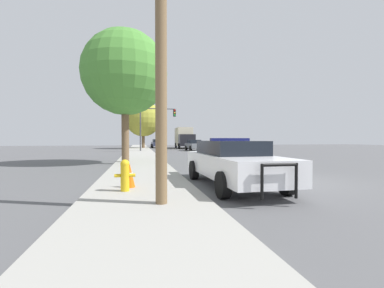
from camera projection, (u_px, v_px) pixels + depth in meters
name	position (u px, v px, depth m)	size (l,w,h in m)	color
ground_plane	(287.00, 181.00, 9.22)	(110.00, 110.00, 0.00)	#565659
sidewalk_left	(143.00, 185.00, 8.18)	(3.00, 110.00, 0.13)	#A3A099
police_car	(232.00, 161.00, 8.34)	(2.14, 5.39, 1.55)	white
fire_hydrant	(125.00, 174.00, 6.84)	(0.54, 0.24, 0.84)	gold
utility_pole	(161.00, 18.00, 5.46)	(1.40, 0.25, 7.72)	brown
traffic_light	(155.00, 120.00, 30.43)	(4.27, 0.35, 5.15)	#424247
car_background_distant	(157.00, 143.00, 44.57)	(2.08, 4.34, 1.48)	#333856
car_background_oncoming	(194.00, 145.00, 33.45)	(1.99, 4.09, 1.42)	slate
box_truck	(184.00, 137.00, 42.43)	(2.84, 8.02, 3.41)	black
tree_sidewalk_far	(143.00, 119.00, 40.28)	(5.58, 5.58, 7.38)	brown
tree_sidewalk_near	(125.00, 73.00, 15.48)	(5.12, 5.12, 7.96)	brown
traffic_cone	(130.00, 175.00, 7.38)	(0.31, 0.31, 0.68)	orange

